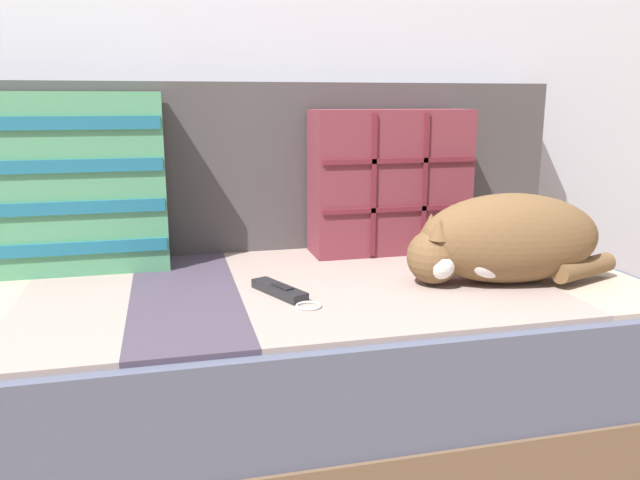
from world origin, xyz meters
The scene contains 7 objects.
ground_plane centered at (0.00, 0.00, 0.00)m, with size 14.00×14.00×0.00m, color #937556.
couch centered at (0.00, 0.14, 0.18)m, with size 1.81×0.81×0.37m.
sofa_backrest centered at (0.00, 0.48, 0.58)m, with size 1.77×0.14×0.42m.
throw_pillow_quilted centered at (0.41, 0.33, 0.55)m, with size 0.40×0.14×0.36m.
throw_pillow_striped centered at (-0.35, 0.33, 0.57)m, with size 0.44×0.14×0.40m.
sleeping_cat centered at (0.54, 0.01, 0.46)m, with size 0.46×0.22×0.19m.
game_remote_far centered at (0.08, 0.03, 0.38)m, with size 0.12×0.20×0.02m.
Camera 1 is at (-0.13, -1.13, 0.75)m, focal length 35.00 mm.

